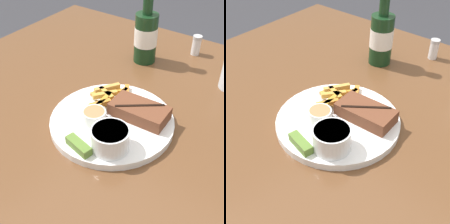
% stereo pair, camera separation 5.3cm
% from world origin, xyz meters
% --- Properties ---
extents(dining_table, '(1.21, 1.14, 0.73)m').
position_xyz_m(dining_table, '(0.00, 0.00, 0.65)').
color(dining_table, brown).
rests_on(dining_table, ground_plane).
extents(dinner_plate, '(0.30, 0.30, 0.02)m').
position_xyz_m(dinner_plate, '(0.00, 0.00, 0.74)').
color(dinner_plate, white).
rests_on(dinner_plate, dining_table).
extents(steak_portion, '(0.14, 0.08, 0.03)m').
position_xyz_m(steak_portion, '(0.05, 0.04, 0.77)').
color(steak_portion, brown).
rests_on(steak_portion, dinner_plate).
extents(fries_pile, '(0.10, 0.15, 0.02)m').
position_xyz_m(fries_pile, '(-0.05, 0.06, 0.76)').
color(fries_pile, gold).
rests_on(fries_pile, dinner_plate).
extents(coleslaw_cup, '(0.08, 0.08, 0.05)m').
position_xyz_m(coleslaw_cup, '(0.05, -0.08, 0.78)').
color(coleslaw_cup, white).
rests_on(coleslaw_cup, dinner_plate).
extents(dipping_sauce_cup, '(0.06, 0.06, 0.03)m').
position_xyz_m(dipping_sauce_cup, '(-0.03, -0.03, 0.77)').
color(dipping_sauce_cup, silver).
rests_on(dipping_sauce_cup, dinner_plate).
extents(pickle_spear, '(0.07, 0.04, 0.02)m').
position_xyz_m(pickle_spear, '(0.00, -0.12, 0.76)').
color(pickle_spear, '#567A2D').
rests_on(pickle_spear, dinner_plate).
extents(fork_utensil, '(0.13, 0.06, 0.00)m').
position_xyz_m(fork_utensil, '(-0.07, 0.03, 0.75)').
color(fork_utensil, '#B7B7BC').
rests_on(fork_utensil, dinner_plate).
extents(beer_bottle, '(0.07, 0.07, 0.25)m').
position_xyz_m(beer_bottle, '(-0.09, 0.32, 0.82)').
color(beer_bottle, '#143319').
rests_on(beer_bottle, dining_table).
extents(salt_shaker, '(0.03, 0.03, 0.07)m').
position_xyz_m(salt_shaker, '(0.02, 0.45, 0.76)').
color(salt_shaker, white).
rests_on(salt_shaker, dining_table).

